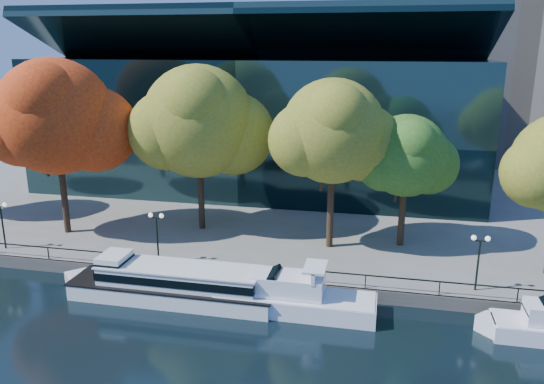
% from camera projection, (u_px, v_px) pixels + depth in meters
% --- Properties ---
extents(ground, '(160.00, 160.00, 0.00)m').
position_uv_depth(ground, '(216.00, 308.00, 36.57)').
color(ground, black).
rests_on(ground, ground).
extents(promenade, '(90.00, 67.08, 1.00)m').
position_uv_depth(promenade, '(300.00, 176.00, 70.69)').
color(promenade, slate).
rests_on(promenade, ground).
extents(railing, '(88.20, 0.08, 0.99)m').
position_uv_depth(railing, '(229.00, 263.00, 39.11)').
color(railing, black).
rests_on(railing, promenade).
extents(convention_building, '(50.00, 24.57, 21.43)m').
position_uv_depth(convention_building, '(263.00, 120.00, 65.01)').
color(convention_building, black).
rests_on(convention_building, ground).
extents(tour_boat, '(16.23, 3.62, 3.08)m').
position_uv_depth(tour_boat, '(168.00, 282.00, 37.55)').
color(tour_boat, white).
rests_on(tour_boat, ground).
extents(cruiser_near, '(11.99, 3.09, 3.47)m').
position_uv_depth(cruiser_near, '(289.00, 296.00, 35.89)').
color(cruiser_near, white).
rests_on(cruiser_near, ground).
extents(tree_1, '(12.56, 10.30, 15.56)m').
position_uv_depth(tree_1, '(57.00, 119.00, 45.56)').
color(tree_1, black).
rests_on(tree_1, promenade).
extents(tree_2, '(12.49, 10.24, 14.96)m').
position_uv_depth(tree_2, '(200.00, 124.00, 46.72)').
color(tree_2, black).
rests_on(tree_2, promenade).
extents(tree_3, '(10.56, 8.66, 14.06)m').
position_uv_depth(tree_3, '(335.00, 134.00, 42.30)').
color(tree_3, black).
rests_on(tree_3, promenade).
extents(tree_4, '(8.46, 6.94, 11.15)m').
position_uv_depth(tree_4, '(408.00, 158.00, 43.23)').
color(tree_4, black).
rests_on(tree_4, promenade).
extents(lamp_0, '(1.26, 0.36, 4.03)m').
position_uv_depth(lamp_0, '(1.00, 215.00, 43.75)').
color(lamp_0, black).
rests_on(lamp_0, promenade).
extents(lamp_1, '(1.26, 0.36, 4.03)m').
position_uv_depth(lamp_1, '(157.00, 226.00, 40.97)').
color(lamp_1, black).
rests_on(lamp_1, promenade).
extents(lamp_2, '(1.26, 0.36, 4.03)m').
position_uv_depth(lamp_2, '(479.00, 250.00, 36.20)').
color(lamp_2, black).
rests_on(lamp_2, promenade).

